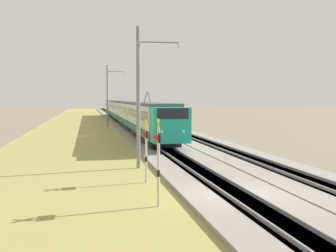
% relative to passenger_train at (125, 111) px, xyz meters
% --- Properties ---
extents(ground_plane, '(400.00, 400.00, 0.00)m').
position_rel_passenger_train_xyz_m(ground_plane, '(-56.07, 0.00, -2.28)').
color(ground_plane, '#7A705B').
extents(ballast_main, '(240.00, 4.40, 0.30)m').
position_rel_passenger_train_xyz_m(ballast_main, '(-6.07, 0.00, -2.13)').
color(ballast_main, gray).
rests_on(ballast_main, ground).
extents(ballast_adjacent, '(240.00, 4.40, 0.30)m').
position_rel_passenger_train_xyz_m(ballast_adjacent, '(-6.07, -4.54, -2.13)').
color(ballast_adjacent, gray).
rests_on(ballast_adjacent, ground).
extents(track_main, '(240.00, 1.57, 0.45)m').
position_rel_passenger_train_xyz_m(track_main, '(-6.07, 0.00, -2.12)').
color(track_main, '#4C4238').
rests_on(track_main, ground).
extents(track_adjacent, '(240.00, 1.57, 0.45)m').
position_rel_passenger_train_xyz_m(track_adjacent, '(-6.07, -4.54, -2.12)').
color(track_adjacent, '#4C4238').
rests_on(track_adjacent, ground).
extents(grass_verge, '(240.00, 13.24, 0.12)m').
position_rel_passenger_train_xyz_m(grass_verge, '(-6.07, 6.45, -2.22)').
color(grass_verge, '#99934C').
rests_on(grass_verge, ground).
extents(passenger_train, '(83.48, 2.83, 4.90)m').
position_rel_passenger_train_xyz_m(passenger_train, '(0.00, 0.00, 0.00)').
color(passenger_train, '#19A88E').
rests_on(passenger_train, ground).
extents(crossing_signal_near, '(0.70, 0.23, 3.45)m').
position_rel_passenger_train_xyz_m(crossing_signal_near, '(-57.08, 3.35, -0.18)').
color(crossing_signal_near, beige).
rests_on(crossing_signal_near, ground).
extents(crossing_signal_aux, '(0.70, 0.23, 3.20)m').
position_rel_passenger_train_xyz_m(crossing_signal_aux, '(-51.99, 3.18, -0.34)').
color(crossing_signal_aux, beige).
rests_on(crossing_signal_aux, ground).
extents(catenary_mast_near, '(0.22, 2.56, 8.39)m').
position_rel_passenger_train_xyz_m(catenary_mast_near, '(-47.16, 2.95, 2.05)').
color(catenary_mast_near, slate).
rests_on(catenary_mast_near, ground).
extents(catenary_mast_mid, '(0.22, 2.56, 9.01)m').
position_rel_passenger_train_xyz_m(catenary_mast_mid, '(-6.14, 2.95, 2.37)').
color(catenary_mast_mid, slate).
rests_on(catenary_mast_mid, ground).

